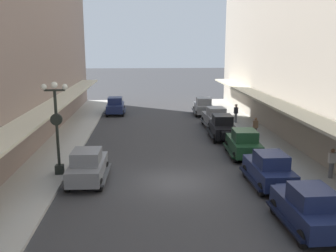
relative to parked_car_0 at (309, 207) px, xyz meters
name	(u,v)px	position (x,y,z in m)	size (l,w,h in m)	color
ground_plane	(175,182)	(-4.83, 5.49, -0.94)	(200.00, 200.00, 0.00)	#38383A
sidewalk_left	(33,185)	(-12.33, 5.49, -0.87)	(3.00, 60.00, 0.15)	#B7B5AD
sidewalk_right	(311,178)	(2.67, 5.49, -0.87)	(3.00, 60.00, 0.15)	#B7B5AD
parked_car_0	(309,207)	(0.00, 0.00, 0.00)	(2.23, 4.29, 1.84)	#19234C
parked_car_1	(215,117)	(-0.12, 18.89, 0.00)	(2.29, 4.31, 1.84)	slate
parked_car_2	(88,165)	(-9.50, 5.86, 0.00)	(2.20, 4.28, 1.84)	slate
parked_car_3	(223,127)	(-0.31, 14.83, 0.00)	(2.26, 4.30, 1.84)	black
parked_car_4	(203,106)	(-0.23, 25.00, 0.00)	(2.28, 4.31, 1.84)	slate
parked_car_5	(244,143)	(0.05, 9.96, 0.00)	(2.29, 4.31, 1.84)	#193D23
parked_car_6	(269,169)	(-0.01, 4.72, 0.00)	(2.18, 4.27, 1.84)	#19234C
parked_car_7	(115,105)	(-9.48, 25.93, 0.00)	(2.19, 4.28, 1.84)	#19234C
lamp_post_with_clock	(57,124)	(-11.23, 6.93, 2.04)	(1.42, 0.44, 5.16)	black
fire_hydrant	(282,162)	(1.52, 6.93, -0.38)	(0.24, 0.24, 0.82)	#B21E19
pedestrian_0	(255,128)	(2.06, 14.05, 0.05)	(0.36, 0.24, 1.64)	#4C4238
pedestrian_1	(332,163)	(3.62, 5.27, 0.05)	(0.36, 0.24, 1.64)	slate
pedestrian_2	(236,113)	(2.06, 20.23, 0.07)	(0.36, 0.28, 1.67)	slate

